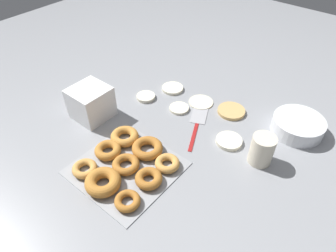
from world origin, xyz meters
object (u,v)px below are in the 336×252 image
Objects in this scene: pancake_0 at (201,102)px; pancake_1 at (231,111)px; pancake_2 at (179,108)px; batter_bowl at (298,125)px; pancake_3 at (229,141)px; donut_tray at (126,164)px; spatula at (198,118)px; pancake_5 at (173,88)px; container_stack at (91,103)px; pancake_4 at (146,97)px; paper_cup at (262,149)px.

pancake_1 is (0.13, 0.02, 0.00)m from pancake_0.
pancake_2 reaches higher than pancake_0.
pancake_0 is at bearing -168.10° from batter_bowl.
donut_tray is at bearing -122.55° from pancake_3.
donut_tray is 0.37m from spatula.
pancake_5 is 0.54m from batter_bowl.
container_stack reaches higher than batter_bowl.
batter_bowl reaches higher than pancake_3.
pancake_4 is 0.42× the size of batter_bowl.
donut_tray reaches higher than pancake_3.
pancake_2 is at bearing 172.91° from paper_cup.
container_stack is (-0.09, -0.22, 0.06)m from pancake_4.
pancake_3 reaches higher than pancake_0.
pancake_0 is at bearing 91.23° from donut_tray.
pancake_5 is 0.50× the size of batter_bowl.
pancake_1 is 0.18m from pancake_3.
pancake_5 is 0.87× the size of paper_cup.
pancake_0 is 0.25m from pancake_3.
container_stack reaches higher than pancake_2.
pancake_5 is (-0.15, -0.00, 0.00)m from pancake_0.
paper_cup is 0.30m from spatula.
paper_cup reaches higher than pancake_5.
pancake_0 is 0.46m from container_stack.
container_stack is at bearing 101.12° from spatula.
container_stack is at bearing -147.55° from batter_bowl.
pancake_0 is at bearing 148.22° from pancake_3.
paper_cup is 0.40× the size of spatula.
pancake_5 is at bearing -174.88° from pancake_1.
donut_tray is at bearing -70.22° from pancake_5.
spatula is (0.26, 0.03, -0.00)m from pancake_4.
pancake_5 is at bearing -179.42° from pancake_0.
pancake_1 is 0.26m from batter_bowl.
paper_cup is at bearing 43.31° from donut_tray.
container_stack is at bearing -157.17° from pancake_3.
pancake_0 is 0.24m from pancake_4.
batter_bowl is at bearing 32.45° from container_stack.
batter_bowl is at bearing 79.64° from paper_cup.
pancake_0 is at bearing 0.58° from pancake_5.
donut_tray is 0.66m from batter_bowl.
pancake_3 reaches higher than spatula.
pancake_1 is 0.37m from pancake_4.
pancake_2 is 0.74× the size of paper_cup.
pancake_5 is at bearing 68.37° from pancake_4.
pancake_5 is 0.38m from container_stack.
container_stack is 0.66m from paper_cup.
pancake_5 is 0.23m from spatula.
pancake_4 is at bearing 68.80° from container_stack.
pancake_4 reaches higher than spatula.
spatula is at bearing -152.13° from batter_bowl.
pancake_0 is 0.74× the size of container_stack.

